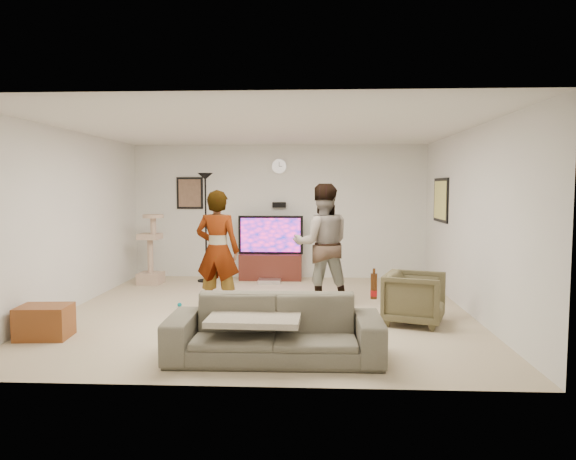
{
  "coord_description": "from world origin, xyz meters",
  "views": [
    {
      "loc": [
        0.65,
        -7.08,
        1.71
      ],
      "look_at": [
        0.29,
        0.2,
        1.11
      ],
      "focal_mm": 32.59,
      "sensor_mm": 36.0,
      "label": 1
    }
  ],
  "objects_px": {
    "armchair": "(414,298)",
    "side_table": "(44,322)",
    "floor_lamp": "(206,228)",
    "beer_bottle": "(374,286)",
    "person_left": "(218,251)",
    "cat_tree": "(150,249)",
    "person_right": "(322,244)",
    "sofa": "(275,328)",
    "tv": "(271,235)",
    "tv_stand": "(271,267)"
  },
  "relations": [
    {
      "from": "armchair",
      "to": "side_table",
      "type": "height_order",
      "value": "armchair"
    },
    {
      "from": "floor_lamp",
      "to": "beer_bottle",
      "type": "distance_m",
      "value": 4.96
    },
    {
      "from": "person_left",
      "to": "armchair",
      "type": "bearing_deg",
      "value": 175.07
    },
    {
      "from": "beer_bottle",
      "to": "side_table",
      "type": "relative_size",
      "value": 0.45
    },
    {
      "from": "beer_bottle",
      "to": "cat_tree",
      "type": "bearing_deg",
      "value": 131.25
    },
    {
      "from": "cat_tree",
      "to": "person_left",
      "type": "height_order",
      "value": "person_left"
    },
    {
      "from": "person_left",
      "to": "side_table",
      "type": "xyz_separation_m",
      "value": [
        -1.73,
        -1.42,
        -0.65
      ]
    },
    {
      "from": "person_right",
      "to": "sofa",
      "type": "relative_size",
      "value": 0.83
    },
    {
      "from": "tv",
      "to": "side_table",
      "type": "distance_m",
      "value": 4.56
    },
    {
      "from": "tv_stand",
      "to": "armchair",
      "type": "bearing_deg",
      "value": -56.26
    },
    {
      "from": "person_right",
      "to": "beer_bottle",
      "type": "xyz_separation_m",
      "value": [
        0.47,
        -2.48,
        -0.14
      ]
    },
    {
      "from": "tv_stand",
      "to": "person_left",
      "type": "distance_m",
      "value": 2.63
    },
    {
      "from": "person_right",
      "to": "floor_lamp",
      "type": "bearing_deg",
      "value": -46.9
    },
    {
      "from": "sofa",
      "to": "tv",
      "type": "bearing_deg",
      "value": 94.38
    },
    {
      "from": "person_left",
      "to": "side_table",
      "type": "height_order",
      "value": "person_left"
    },
    {
      "from": "person_right",
      "to": "beer_bottle",
      "type": "distance_m",
      "value": 2.53
    },
    {
      "from": "person_right",
      "to": "armchair",
      "type": "xyz_separation_m",
      "value": [
        1.14,
        -1.05,
        -0.56
      ]
    },
    {
      "from": "floor_lamp",
      "to": "beer_bottle",
      "type": "xyz_separation_m",
      "value": [
        2.54,
        -4.25,
        -0.24
      ]
    },
    {
      "from": "floor_lamp",
      "to": "side_table",
      "type": "distance_m",
      "value": 3.9
    },
    {
      "from": "side_table",
      "to": "armchair",
      "type": "bearing_deg",
      "value": 10.98
    },
    {
      "from": "sofa",
      "to": "side_table",
      "type": "bearing_deg",
      "value": 166.6
    },
    {
      "from": "beer_bottle",
      "to": "tv_stand",
      "type": "bearing_deg",
      "value": 107.04
    },
    {
      "from": "tv",
      "to": "floor_lamp",
      "type": "bearing_deg",
      "value": -167.36
    },
    {
      "from": "cat_tree",
      "to": "sofa",
      "type": "relative_size",
      "value": 0.59
    },
    {
      "from": "armchair",
      "to": "side_table",
      "type": "xyz_separation_m",
      "value": [
        -4.31,
        -0.84,
        -0.14
      ]
    },
    {
      "from": "tv_stand",
      "to": "person_right",
      "type": "distance_m",
      "value": 2.32
    },
    {
      "from": "sofa",
      "to": "beer_bottle",
      "type": "xyz_separation_m",
      "value": [
        0.97,
        0.0,
        0.43
      ]
    },
    {
      "from": "sofa",
      "to": "armchair",
      "type": "xyz_separation_m",
      "value": [
        1.65,
        1.43,
        0.02
      ]
    },
    {
      "from": "tv",
      "to": "side_table",
      "type": "bearing_deg",
      "value": -119.94
    },
    {
      "from": "side_table",
      "to": "beer_bottle",
      "type": "bearing_deg",
      "value": -9.29
    },
    {
      "from": "tv_stand",
      "to": "person_left",
      "type": "relative_size",
      "value": 0.68
    },
    {
      "from": "floor_lamp",
      "to": "cat_tree",
      "type": "xyz_separation_m",
      "value": [
        -0.94,
        -0.28,
        -0.36
      ]
    },
    {
      "from": "person_left",
      "to": "beer_bottle",
      "type": "distance_m",
      "value": 2.78
    },
    {
      "from": "sofa",
      "to": "armchair",
      "type": "height_order",
      "value": "armchair"
    },
    {
      "from": "tv",
      "to": "floor_lamp",
      "type": "distance_m",
      "value": 1.19
    },
    {
      "from": "tv_stand",
      "to": "person_right",
      "type": "relative_size",
      "value": 0.65
    },
    {
      "from": "cat_tree",
      "to": "floor_lamp",
      "type": "bearing_deg",
      "value": 16.76
    },
    {
      "from": "side_table",
      "to": "sofa",
      "type": "bearing_deg",
      "value": -12.6
    },
    {
      "from": "person_right",
      "to": "side_table",
      "type": "distance_m",
      "value": 3.76
    },
    {
      "from": "tv_stand",
      "to": "beer_bottle",
      "type": "xyz_separation_m",
      "value": [
        1.38,
        -4.51,
        0.5
      ]
    },
    {
      "from": "person_left",
      "to": "sofa",
      "type": "distance_m",
      "value": 2.28
    },
    {
      "from": "cat_tree",
      "to": "beer_bottle",
      "type": "bearing_deg",
      "value": -48.75
    },
    {
      "from": "tv",
      "to": "person_right",
      "type": "bearing_deg",
      "value": -65.66
    },
    {
      "from": "sofa",
      "to": "tv_stand",
      "type": "bearing_deg",
      "value": 94.38
    },
    {
      "from": "floor_lamp",
      "to": "person_left",
      "type": "bearing_deg",
      "value": -74.4
    },
    {
      "from": "floor_lamp",
      "to": "person_right",
      "type": "relative_size",
      "value": 1.11
    },
    {
      "from": "cat_tree",
      "to": "person_right",
      "type": "relative_size",
      "value": 0.7
    },
    {
      "from": "tv_stand",
      "to": "floor_lamp",
      "type": "distance_m",
      "value": 1.4
    },
    {
      "from": "tv",
      "to": "sofa",
      "type": "distance_m",
      "value": 4.56
    },
    {
      "from": "tv",
      "to": "person_left",
      "type": "xyz_separation_m",
      "value": [
        -0.53,
        -2.5,
        0.01
      ]
    }
  ]
}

